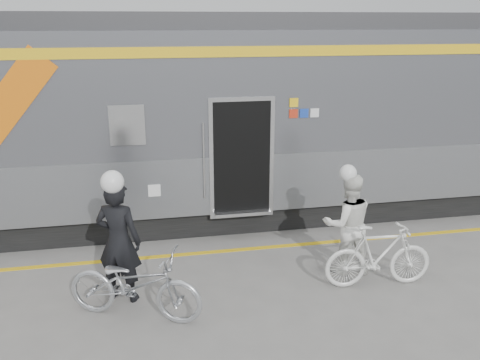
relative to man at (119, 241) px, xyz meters
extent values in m
plane|color=slate|center=(1.41, -0.86, -0.92)|extent=(90.00, 90.00, 0.00)
cube|color=black|center=(-0.02, 3.34, -0.67)|extent=(24.00, 2.70, 0.50)
cube|color=#9EA0A5|center=(-0.02, 3.34, 0.13)|extent=(24.00, 3.00, 1.10)
cube|color=slate|center=(-0.02, 3.34, 1.78)|extent=(24.00, 3.00, 2.20)
cube|color=#38383A|center=(-0.02, 3.34, 3.03)|extent=(24.00, 2.64, 0.30)
cube|color=yellow|center=(-0.02, 1.83, 2.53)|extent=(24.00, 0.02, 0.18)
cube|color=orange|center=(-1.82, 1.83, 1.58)|extent=(1.96, 0.01, 2.19)
cube|color=black|center=(0.18, 1.83, 1.33)|extent=(0.55, 0.02, 0.65)
cube|color=black|center=(2.18, 2.04, 0.63)|extent=(1.05, 0.45, 2.10)
cube|color=silver|center=(2.18, 1.83, 0.63)|extent=(1.20, 0.02, 2.25)
cylinder|color=silver|center=(1.48, 1.81, 0.63)|extent=(0.04, 0.04, 1.40)
cube|color=silver|center=(2.18, 1.79, -0.40)|extent=(1.05, 0.25, 0.06)
cube|color=yellow|center=(3.13, 1.83, 1.63)|extent=(0.16, 0.01, 0.16)
cube|color=red|center=(3.13, 1.83, 1.43)|extent=(0.16, 0.01, 0.16)
cube|color=#1A3EAC|center=(3.33, 1.83, 1.43)|extent=(0.16, 0.01, 0.16)
cube|color=silver|center=(3.53, 1.83, 1.43)|extent=(0.16, 0.01, 0.16)
cube|color=silver|center=(0.58, 1.83, 0.13)|extent=(0.22, 0.01, 0.22)
cube|color=yellow|center=(1.41, 1.29, -0.92)|extent=(24.00, 0.12, 0.01)
imported|color=black|center=(0.00, 0.00, 0.00)|extent=(0.79, 0.67, 1.84)
imported|color=#B4B7BC|center=(0.20, -0.55, -0.41)|extent=(2.04, 1.39, 1.01)
imported|color=white|center=(3.58, 0.17, -0.08)|extent=(0.85, 0.69, 1.67)
imported|color=white|center=(3.88, -0.38, -0.41)|extent=(1.72, 0.59, 1.01)
sphere|color=white|center=(0.00, 0.00, 1.08)|extent=(0.32, 0.32, 0.32)
sphere|color=white|center=(3.58, 0.17, 0.89)|extent=(0.27, 0.27, 0.27)
camera|label=1|loc=(0.41, -6.91, 3.03)|focal=38.00mm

